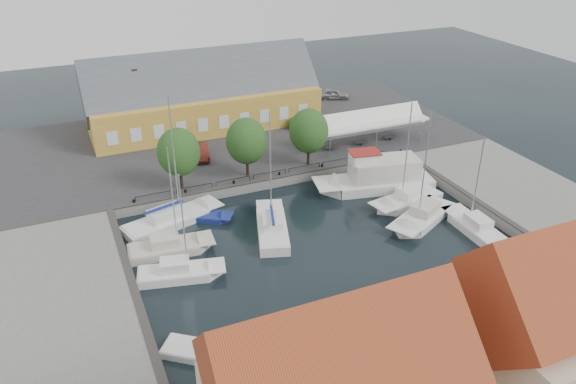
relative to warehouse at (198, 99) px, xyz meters
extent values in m
plane|color=black|center=(2.60, -28.36, -4.43)|extent=(140.00, 140.00, 0.00)
cube|color=#2D2D30|center=(2.60, -5.36, -3.93)|extent=(56.00, 26.00, 1.00)
cube|color=slate|center=(-19.40, -30.36, -3.93)|extent=(12.00, 24.00, 1.00)
cube|color=slate|center=(24.60, -30.36, -3.93)|extent=(12.00, 24.00, 1.00)
cube|color=#383533|center=(2.60, -18.06, -3.37)|extent=(56.00, 0.60, 0.12)
cube|color=#383533|center=(-13.70, -30.36, -3.37)|extent=(0.60, 24.00, 0.12)
cube|color=#383533|center=(18.90, -30.36, -3.37)|extent=(0.60, 24.00, 0.12)
cylinder|color=black|center=(-11.40, -17.76, -3.23)|extent=(0.24, 0.24, 0.40)
cylinder|color=black|center=(-6.40, -17.76, -3.23)|extent=(0.24, 0.24, 0.40)
cylinder|color=black|center=(-1.40, -17.76, -3.23)|extent=(0.24, 0.24, 0.40)
cylinder|color=black|center=(3.60, -17.76, -3.23)|extent=(0.24, 0.24, 0.40)
cylinder|color=black|center=(8.60, -17.76, -3.23)|extent=(0.24, 0.24, 0.40)
cylinder|color=black|center=(13.60, -17.76, -3.23)|extent=(0.24, 0.24, 0.40)
cylinder|color=black|center=(18.60, -17.76, -3.23)|extent=(0.24, 0.24, 0.40)
cube|color=#BE882E|center=(0.60, -0.36, -1.18)|extent=(28.00, 10.00, 4.50)
cube|color=#474C51|center=(0.60, -0.36, 2.32)|extent=(28.56, 7.60, 7.60)
cube|color=#BE882E|center=(-9.40, 5.64, -1.68)|extent=(6.00, 6.00, 3.50)
cube|color=brown|center=(-7.40, -0.36, 4.17)|extent=(0.60, 0.60, 1.20)
cube|color=white|center=(16.60, -13.86, -0.73)|extent=(14.00, 4.00, 0.25)
cylinder|color=silver|center=(10.60, -15.66, -2.08)|extent=(0.10, 0.10, 2.70)
cylinder|color=silver|center=(10.60, -12.06, -2.08)|extent=(0.10, 0.10, 2.70)
cylinder|color=silver|center=(16.60, -15.66, -2.08)|extent=(0.10, 0.10, 2.70)
cylinder|color=silver|center=(16.60, -12.06, -2.08)|extent=(0.10, 0.10, 2.70)
cylinder|color=silver|center=(22.60, -15.66, -2.08)|extent=(0.10, 0.10, 2.70)
cylinder|color=silver|center=(22.60, -12.06, -2.08)|extent=(0.10, 0.10, 2.70)
cylinder|color=black|center=(-6.40, -16.36, -2.38)|extent=(0.30, 0.30, 2.10)
ellipsoid|color=#1C4619|center=(-6.40, -16.36, 0.46)|extent=(4.20, 4.20, 4.83)
cylinder|color=black|center=(0.60, -16.36, -2.38)|extent=(0.30, 0.30, 2.10)
ellipsoid|color=#1C4619|center=(0.60, -16.36, 0.46)|extent=(4.20, 4.20, 4.83)
cylinder|color=black|center=(7.60, -16.36, -2.38)|extent=(0.30, 0.30, 2.10)
ellipsoid|color=#1C4619|center=(7.60, -16.36, 0.46)|extent=(4.20, 4.20, 4.83)
imported|color=#929499|center=(20.57, 2.47, -2.68)|extent=(4.74, 3.44, 1.50)
imported|color=#591C14|center=(-2.59, -9.94, -2.68)|extent=(2.42, 4.76, 1.50)
cube|color=white|center=(-0.87, -26.87, -4.28)|extent=(4.56, 7.32, 1.50)
cube|color=white|center=(-0.60, -26.05, -3.49)|extent=(4.89, 8.59, 0.08)
cube|color=white|center=(-0.81, -26.71, -3.03)|extent=(2.51, 3.15, 0.90)
cylinder|color=silver|center=(-0.44, -25.57, 1.62)|extent=(0.12, 0.12, 10.29)
cube|color=navy|center=(-0.87, -26.87, -2.28)|extent=(1.27, 3.33, 0.22)
cube|color=white|center=(13.29, -22.63, -4.33)|extent=(10.61, 5.72, 1.80)
cube|color=white|center=(12.06, -22.38, -3.39)|extent=(12.55, 5.97, 0.08)
cube|color=beige|center=(13.29, -22.63, -2.33)|extent=(7.42, 4.53, 2.20)
cube|color=white|center=(11.08, -22.18, -0.93)|extent=(3.13, 2.59, 1.20)
cube|color=maroon|center=(11.08, -22.18, -0.28)|extent=(3.40, 2.75, 0.10)
cube|color=white|center=(14.03, -26.56, -4.38)|extent=(6.69, 3.76, 1.30)
cube|color=white|center=(13.26, -26.70, -3.69)|extent=(7.92, 3.89, 0.08)
cube|color=white|center=(13.88, -26.59, -3.23)|extent=(2.81, 2.24, 0.90)
cylinder|color=silver|center=(12.79, -26.79, 1.21)|extent=(0.12, 0.12, 9.87)
cube|color=white|center=(13.45, -29.75, -4.38)|extent=(7.36, 5.58, 1.30)
cube|color=white|center=(12.68, -30.13, -3.69)|extent=(8.53, 6.09, 0.08)
cube|color=beige|center=(13.29, -29.83, -3.23)|extent=(3.30, 2.94, 0.90)
cylinder|color=silver|center=(12.23, -30.36, 1.38)|extent=(0.12, 0.12, 10.21)
cube|color=white|center=(16.16, -33.91, -4.38)|extent=(2.53, 5.92, 1.30)
cube|color=white|center=(16.18, -33.18, -3.69)|extent=(2.47, 7.09, 0.08)
cube|color=white|center=(16.16, -33.77, -3.23)|extent=(1.66, 2.39, 0.90)
cylinder|color=silver|center=(16.20, -32.75, 0.35)|extent=(0.12, 0.12, 8.16)
cube|color=white|center=(-9.26, -21.35, -4.38)|extent=(8.29, 4.90, 1.30)
cube|color=white|center=(-8.32, -21.08, -3.69)|extent=(9.75, 5.23, 0.08)
cube|color=white|center=(-9.07, -21.30, -3.23)|extent=(3.54, 2.72, 0.90)
cylinder|color=silver|center=(-7.76, -20.92, 1.97)|extent=(0.12, 0.12, 11.39)
cube|color=navy|center=(-9.26, -21.35, -2.48)|extent=(3.81, 1.31, 0.22)
cube|color=beige|center=(-10.35, -25.75, -4.38)|extent=(6.10, 3.07, 1.30)
cube|color=beige|center=(-9.62, -25.82, -3.69)|extent=(7.26, 3.07, 0.08)
cube|color=beige|center=(-10.21, -25.77, -3.23)|extent=(2.50, 1.94, 0.90)
cylinder|color=silver|center=(-9.18, -25.86, 0.69)|extent=(0.12, 0.12, 8.84)
cube|color=white|center=(-10.41, -29.61, -4.38)|extent=(5.99, 3.49, 1.30)
cube|color=white|center=(-9.72, -29.76, -3.69)|extent=(7.07, 3.66, 0.08)
cube|color=white|center=(-10.27, -29.64, -3.23)|extent=(2.54, 2.02, 0.90)
cylinder|color=silver|center=(-9.31, -29.86, 0.44)|extent=(0.12, 0.12, 8.34)
cube|color=white|center=(-11.16, -38.41, -4.38)|extent=(4.49, 4.07, 0.90)
cube|color=white|center=(-10.74, -38.72, -3.89)|extent=(5.11, 4.51, 0.08)
cube|color=navy|center=(-5.68, -21.50, -4.38)|extent=(4.17, 3.59, 0.80)
cube|color=navy|center=(-5.28, -21.75, -3.94)|extent=(4.77, 3.93, 0.08)
cube|color=#9C4821|center=(-7.40, -51.36, 4.82)|extent=(11.33, 6.50, 6.50)
cube|color=brown|center=(-10.15, -51.36, 6.47)|extent=(0.70, 0.70, 1.00)
cube|color=brown|center=(-5.20, -51.36, 6.37)|extent=(0.60, 0.60, 0.80)
cube|color=beige|center=(6.60, -51.36, 0.32)|extent=(12.00, 8.00, 7.50)
cube|color=brown|center=(3.60, -51.36, 6.97)|extent=(0.70, 0.70, 1.00)
camera|label=1|loc=(-16.54, -66.50, 22.34)|focal=35.00mm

